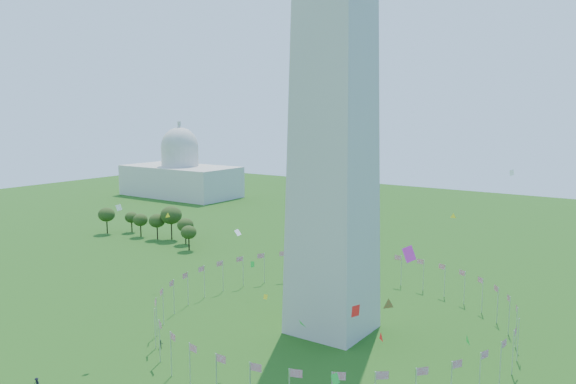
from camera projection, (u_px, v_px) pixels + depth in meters
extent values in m
cylinder|color=silver|center=(513.00, 353.00, 107.54)|extent=(0.24, 0.24, 9.00)
cylinder|color=silver|center=(518.00, 340.00, 113.55)|extent=(0.24, 0.24, 9.00)
cylinder|color=silver|center=(516.00, 327.00, 120.06)|extent=(0.24, 0.24, 9.00)
cylinder|color=silver|center=(509.00, 316.00, 126.86)|extent=(0.24, 0.24, 9.00)
cylinder|color=silver|center=(497.00, 305.00, 133.76)|extent=(0.24, 0.24, 9.00)
cylinder|color=silver|center=(482.00, 296.00, 140.55)|extent=(0.24, 0.24, 9.00)
cylinder|color=silver|center=(464.00, 288.00, 147.01)|extent=(0.24, 0.24, 9.00)
cylinder|color=silver|center=(445.00, 281.00, 152.96)|extent=(0.24, 0.24, 9.00)
cylinder|color=silver|center=(423.00, 275.00, 158.21)|extent=(0.24, 0.24, 9.00)
cylinder|color=silver|center=(401.00, 271.00, 162.60)|extent=(0.24, 0.24, 9.00)
cylinder|color=silver|center=(378.00, 268.00, 166.00)|extent=(0.24, 0.24, 9.00)
cylinder|color=silver|center=(355.00, 266.00, 168.30)|extent=(0.24, 0.24, 9.00)
cylinder|color=silver|center=(332.00, 264.00, 169.44)|extent=(0.24, 0.24, 9.00)
cylinder|color=silver|center=(309.00, 265.00, 169.38)|extent=(0.24, 0.24, 9.00)
cylinder|color=silver|center=(286.00, 266.00, 168.13)|extent=(0.24, 0.24, 9.00)
cylinder|color=silver|center=(264.00, 268.00, 165.71)|extent=(0.24, 0.24, 9.00)
cylinder|color=silver|center=(243.00, 271.00, 162.21)|extent=(0.24, 0.24, 9.00)
cylinder|color=silver|center=(223.00, 276.00, 157.73)|extent=(0.24, 0.24, 9.00)
cylinder|color=silver|center=(204.00, 282.00, 152.40)|extent=(0.24, 0.24, 9.00)
cylinder|color=silver|center=(188.00, 289.00, 146.40)|extent=(0.24, 0.24, 9.00)
cylinder|color=silver|center=(174.00, 297.00, 139.89)|extent=(0.24, 0.24, 9.00)
cylinder|color=silver|center=(163.00, 306.00, 133.09)|extent=(0.24, 0.24, 9.00)
cylinder|color=silver|center=(157.00, 317.00, 126.19)|extent=(0.24, 0.24, 9.00)
cylinder|color=silver|center=(155.00, 329.00, 119.40)|extent=(0.24, 0.24, 9.00)
cylinder|color=silver|center=(160.00, 341.00, 112.93)|extent=(0.24, 0.24, 9.00)
cylinder|color=silver|center=(171.00, 354.00, 106.99)|extent=(0.24, 0.24, 9.00)
cylinder|color=silver|center=(190.00, 366.00, 101.74)|extent=(0.24, 0.24, 9.00)
cylinder|color=silver|center=(216.00, 378.00, 97.35)|extent=(0.24, 0.24, 9.00)
cylinder|color=silver|center=(480.00, 377.00, 97.74)|extent=(0.24, 0.24, 9.00)
cylinder|color=silver|center=(500.00, 365.00, 102.22)|extent=(0.24, 0.24, 9.00)
imported|color=black|center=(37.00, 383.00, 102.88)|extent=(1.32, 0.80, 1.98)
imported|color=black|center=(161.00, 344.00, 120.06)|extent=(1.02, 1.13, 1.89)
plane|color=green|center=(302.00, 324.00, 102.29)|extent=(1.73, 2.12, 2.11)
plane|color=#CC2699|center=(409.00, 254.00, 60.56)|extent=(1.01, 1.94, 1.93)
plane|color=white|center=(119.00, 208.00, 118.04)|extent=(0.59, 1.71, 1.66)
plane|color=yellow|center=(168.00, 216.00, 162.13)|extent=(0.41, 1.77, 1.81)
plane|color=yellow|center=(266.00, 297.00, 111.45)|extent=(1.13, 0.42, 1.10)
plane|color=white|center=(238.00, 233.00, 113.04)|extent=(1.71, 1.04, 1.36)
plane|color=white|center=(512.00, 173.00, 106.49)|extent=(0.75, 1.19, 1.40)
plane|color=green|center=(335.00, 379.00, 74.30)|extent=(0.49, 1.62, 1.58)
plane|color=red|center=(381.00, 337.00, 85.42)|extent=(1.20, 1.03, 1.58)
plane|color=red|center=(356.00, 311.00, 92.90)|extent=(2.02, 0.86, 2.13)
plane|color=green|center=(252.00, 264.00, 152.28)|extent=(0.81, 1.48, 1.66)
plane|color=yellow|center=(453.00, 216.00, 107.73)|extent=(1.05, 0.16, 1.06)
plane|color=#CC2699|center=(388.00, 305.00, 89.72)|extent=(1.08, 1.49, 1.82)
plane|color=green|center=(468.00, 341.00, 88.68)|extent=(0.99, 2.02, 2.19)
ellipsoid|color=#36521B|center=(107.00, 221.00, 232.55)|extent=(6.85, 6.85, 10.70)
ellipsoid|color=#36521B|center=(132.00, 222.00, 235.34)|extent=(5.43, 5.43, 8.49)
ellipsoid|color=#36521B|center=(141.00, 225.00, 226.87)|extent=(5.91, 5.91, 9.23)
ellipsoid|color=#36521B|center=(157.00, 227.00, 222.18)|extent=(6.40, 6.40, 10.00)
ellipsoid|color=#36521B|center=(171.00, 223.00, 221.35)|extent=(8.43, 8.43, 13.18)
ellipsoid|color=#36521B|center=(186.00, 231.00, 214.25)|extent=(6.29, 6.29, 9.83)
ellipsoid|color=#36521B|center=(189.00, 238.00, 204.34)|extent=(5.78, 5.78, 9.03)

